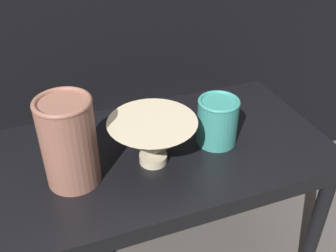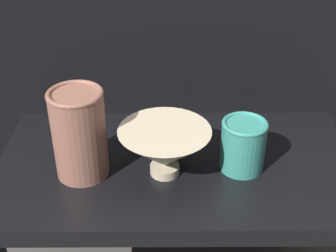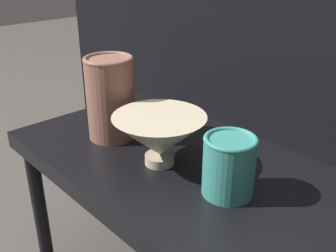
# 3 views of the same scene
# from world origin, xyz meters

# --- Properties ---
(table) EXTENTS (0.79, 0.42, 0.40)m
(table) POSITION_xyz_m (0.00, 0.00, 0.36)
(table) COLOR black
(table) RESTS_ON ground_plane
(couch_backdrop) EXTENTS (1.74, 0.50, 0.87)m
(couch_backdrop) POSITION_xyz_m (0.00, 0.54, 0.44)
(couch_backdrop) COLOR black
(couch_backdrop) RESTS_ON ground_plane
(bowl) EXTENTS (0.19, 0.19, 0.11)m
(bowl) POSITION_xyz_m (-0.03, -0.04, 0.46)
(bowl) COLOR #C1B293
(bowl) RESTS_ON table
(vase_textured_left) EXTENTS (0.11, 0.11, 0.19)m
(vase_textured_left) POSITION_xyz_m (-0.20, -0.03, 0.50)
(vase_textured_left) COLOR brown
(vase_textured_left) RESTS_ON table
(vase_colorful_right) EXTENTS (0.10, 0.10, 0.11)m
(vase_colorful_right) POSITION_xyz_m (0.13, -0.02, 0.46)
(vase_colorful_right) COLOR teal
(vase_colorful_right) RESTS_ON table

